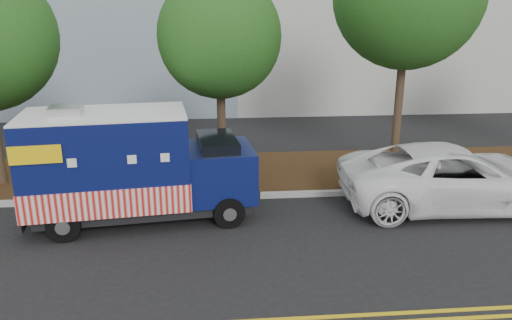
{
  "coord_description": "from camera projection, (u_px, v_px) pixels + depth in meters",
  "views": [
    {
      "loc": [
        0.81,
        -12.0,
        5.38
      ],
      "look_at": [
        1.91,
        0.6,
        1.41
      ],
      "focal_mm": 35.0,
      "sensor_mm": 36.0,
      "label": 1
    }
  ],
  "objects": [
    {
      "name": "sign_post",
      "position": [
        69.0,
        162.0,
        13.8
      ],
      "size": [
        0.06,
        0.06,
        2.4
      ],
      "primitive_type": "cube",
      "color": "#473828",
      "rests_on": "ground"
    },
    {
      "name": "curb",
      "position": [
        187.0,
        198.0,
        14.26
      ],
      "size": [
        120.0,
        0.18,
        0.15
      ],
      "primitive_type": "cube",
      "color": "#9E9E99",
      "rests_on": "ground"
    },
    {
      "name": "ground",
      "position": [
        185.0,
        220.0,
        12.95
      ],
      "size": [
        120.0,
        120.0,
        0.0
      ],
      "primitive_type": "plane",
      "color": "black",
      "rests_on": "ground"
    },
    {
      "name": "mulch_strip",
      "position": [
        190.0,
        174.0,
        16.26
      ],
      "size": [
        120.0,
        4.0,
        0.15
      ],
      "primitive_type": "cube",
      "color": "black",
      "rests_on": "ground"
    },
    {
      "name": "tree_b",
      "position": [
        220.0,
        37.0,
        14.42
      ],
      "size": [
        3.61,
        3.61,
        6.29
      ],
      "color": "#38281C",
      "rests_on": "ground"
    },
    {
      "name": "white_car",
      "position": [
        453.0,
        177.0,
        13.64
      ],
      "size": [
        6.25,
        3.07,
        1.71
      ],
      "primitive_type": "imported",
      "rotation": [
        0.0,
        0.0,
        1.53
      ],
      "color": "white",
      "rests_on": "ground"
    },
    {
      "name": "food_truck",
      "position": [
        129.0,
        169.0,
        12.61
      ],
      "size": [
        6.0,
        2.79,
        3.06
      ],
      "rotation": [
        0.0,
        0.0,
        0.11
      ],
      "color": "black",
      "rests_on": "ground"
    }
  ]
}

